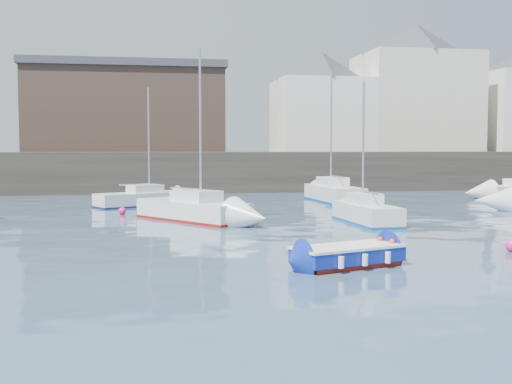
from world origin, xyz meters
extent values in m
plane|color=#2D4760|center=(0.00, 0.00, 0.00)|extent=(220.00, 220.00, 0.00)
cube|color=#28231E|center=(0.00, 35.00, 1.50)|extent=(90.00, 5.00, 3.00)
cube|color=#28231E|center=(0.00, 53.00, 1.40)|extent=(90.00, 32.00, 2.80)
cube|color=beige|center=(20.00, 42.00, 7.30)|extent=(10.00, 8.00, 9.00)
pyramid|color=#3A3D44|center=(20.00, 42.00, 13.20)|extent=(13.36, 13.36, 2.80)
cube|color=white|center=(11.00, 41.50, 6.05)|extent=(8.00, 7.00, 6.50)
pyramid|color=#3A3D44|center=(11.00, 41.50, 10.53)|extent=(11.14, 11.14, 2.45)
cube|color=#3D2D26|center=(-6.00, 43.00, 6.30)|extent=(16.00, 10.00, 7.00)
cube|color=#3A3D44|center=(-6.00, 43.00, 10.10)|extent=(16.40, 10.40, 0.60)
cube|color=maroon|center=(1.06, 3.15, 0.07)|extent=(3.06, 2.03, 0.14)
cube|color=#102596|center=(1.06, 3.15, 0.33)|extent=(3.34, 2.26, 0.39)
cube|color=white|center=(1.06, 3.15, 0.56)|extent=(3.41, 2.30, 0.07)
cube|color=white|center=(1.06, 3.15, 0.40)|extent=(2.63, 1.68, 0.35)
cube|color=#CEC386|center=(1.06, 3.15, 0.48)|extent=(0.51, 0.94, 0.05)
cylinder|color=white|center=(0.06, 3.60, 0.31)|extent=(0.16, 0.16, 0.31)
cylinder|color=white|center=(0.56, 2.17, 0.31)|extent=(0.16, 0.16, 0.31)
cylinder|color=white|center=(0.81, 3.86, 0.31)|extent=(0.16, 0.16, 0.31)
cylinder|color=white|center=(1.31, 2.43, 0.31)|extent=(0.16, 0.16, 0.31)
cylinder|color=white|center=(1.56, 4.13, 0.31)|extent=(0.16, 0.16, 0.31)
cylinder|color=white|center=(2.06, 2.69, 0.31)|extent=(0.16, 0.16, 0.31)
cube|color=silver|center=(-2.38, 15.32, 0.45)|extent=(5.01, 5.96, 0.89)
cube|color=maroon|center=(-2.38, 15.32, 0.06)|extent=(5.06, 6.02, 0.12)
cube|color=silver|center=(-2.20, 15.07, 1.14)|extent=(2.37, 2.53, 0.50)
cylinder|color=silver|center=(-2.03, 14.83, 4.32)|extent=(0.10, 0.10, 6.85)
cube|color=silver|center=(5.08, 12.90, 0.42)|extent=(1.74, 4.77, 0.85)
cube|color=#0D4EAC|center=(5.08, 12.90, 0.06)|extent=(1.76, 4.82, 0.11)
cube|color=silver|center=(5.07, 13.13, 1.08)|extent=(1.21, 1.70, 0.47)
cylinder|color=silver|center=(5.06, 13.37, 3.55)|extent=(0.09, 0.09, 5.41)
cube|color=silver|center=(6.94, 23.99, 0.49)|extent=(2.28, 6.08, 0.98)
cube|color=#0145AA|center=(6.94, 23.99, 0.07)|extent=(2.31, 6.14, 0.13)
cube|color=silver|center=(6.93, 24.29, 1.25)|extent=(1.56, 2.18, 0.54)
cylinder|color=silver|center=(6.91, 24.58, 4.41)|extent=(0.11, 0.11, 6.87)
cube|color=silver|center=(-4.71, 23.08, 0.39)|extent=(5.36, 3.88, 0.78)
cube|color=#121947|center=(-4.71, 23.08, 0.05)|extent=(5.41, 3.92, 0.10)
cube|color=silver|center=(-4.48, 23.20, 0.99)|extent=(2.18, 1.94, 0.43)
cylinder|color=silver|center=(-4.25, 23.32, 3.76)|extent=(0.09, 0.09, 5.96)
sphere|color=#FE2084|center=(7.04, 4.74, 0.00)|extent=(0.43, 0.43, 0.43)
sphere|color=#FE2084|center=(-5.62, 18.55, 0.00)|extent=(0.38, 0.38, 0.38)
camera|label=1|loc=(-4.47, -13.82, 3.30)|focal=45.00mm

